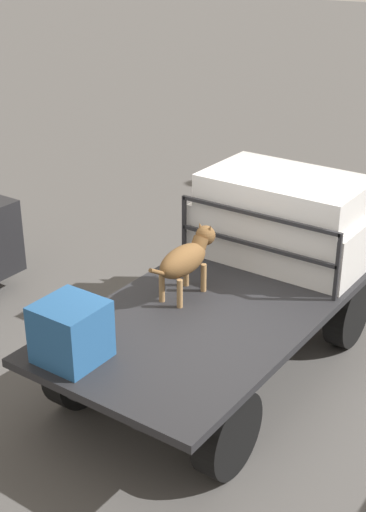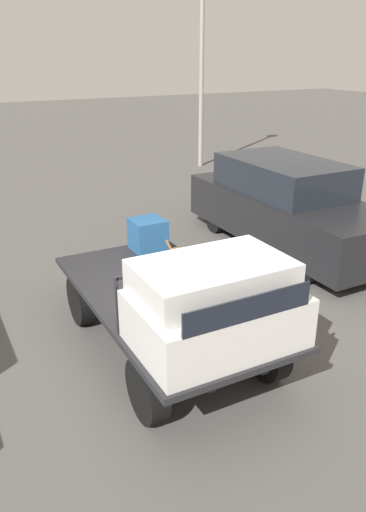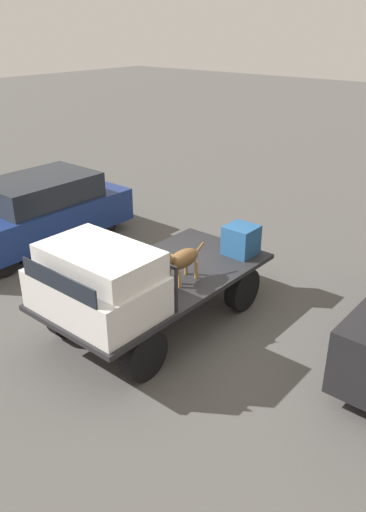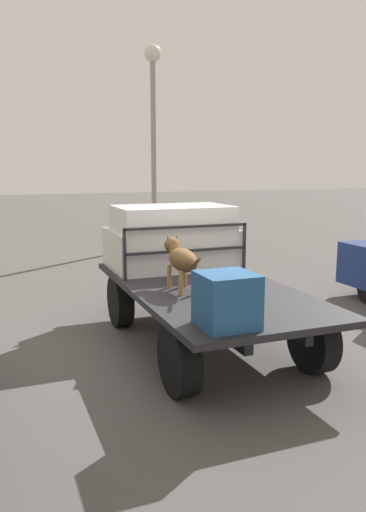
{
  "view_description": "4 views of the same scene",
  "coord_description": "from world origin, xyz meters",
  "px_view_note": "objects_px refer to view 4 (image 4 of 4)",
  "views": [
    {
      "loc": [
        -5.52,
        -3.35,
        4.34
      ],
      "look_at": [
        -0.17,
        0.38,
        1.31
      ],
      "focal_mm": 50.0,
      "sensor_mm": 36.0,
      "label": 1
    },
    {
      "loc": [
        5.69,
        -2.73,
        4.06
      ],
      "look_at": [
        -0.17,
        0.38,
        1.31
      ],
      "focal_mm": 35.0,
      "sensor_mm": 36.0,
      "label": 2
    },
    {
      "loc": [
        5.48,
        5.13,
        4.79
      ],
      "look_at": [
        -0.17,
        0.38,
        1.31
      ],
      "focal_mm": 35.0,
      "sensor_mm": 36.0,
      "label": 3
    },
    {
      "loc": [
        -6.02,
        2.66,
        2.45
      ],
      "look_at": [
        -0.17,
        0.38,
        1.31
      ],
      "focal_mm": 35.0,
      "sensor_mm": 36.0,
      "label": 4
    }
  ],
  "objects_px": {
    "cargo_crate": "(227,300)",
    "flatbed_truck": "(205,302)",
    "dog": "(181,258)",
    "light_pole_near": "(153,107)"
  },
  "relations": [
    {
      "from": "flatbed_truck",
      "to": "cargo_crate",
      "type": "distance_m",
      "value": 1.84
    },
    {
      "from": "flatbed_truck",
      "to": "cargo_crate",
      "type": "relative_size",
      "value": 7.58
    },
    {
      "from": "flatbed_truck",
      "to": "light_pole_near",
      "type": "distance_m",
      "value": 9.66
    },
    {
      "from": "flatbed_truck",
      "to": "cargo_crate",
      "type": "height_order",
      "value": "cargo_crate"
    },
    {
      "from": "flatbed_truck",
      "to": "cargo_crate",
      "type": "xyz_separation_m",
      "value": [
        -1.7,
        0.51,
        0.51
      ]
    },
    {
      "from": "flatbed_truck",
      "to": "dog",
      "type": "height_order",
      "value": "dog"
    },
    {
      "from": "dog",
      "to": "light_pole_near",
      "type": "relative_size",
      "value": 0.19
    },
    {
      "from": "cargo_crate",
      "to": "flatbed_truck",
      "type": "bearing_deg",
      "value": -16.71
    },
    {
      "from": "dog",
      "to": "flatbed_truck",
      "type": "bearing_deg",
      "value": -69.02
    },
    {
      "from": "dog",
      "to": "cargo_crate",
      "type": "height_order",
      "value": "dog"
    }
  ]
}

